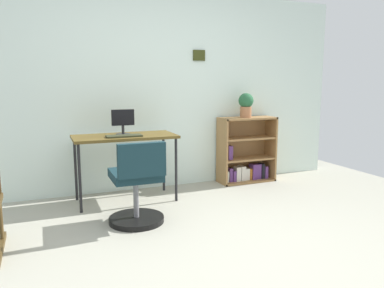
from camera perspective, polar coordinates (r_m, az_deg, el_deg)
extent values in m
plane|color=#A19F8F|center=(2.97, 5.52, -16.84)|extent=(6.24, 6.24, 0.00)
cube|color=silver|center=(4.68, -6.58, 7.88)|extent=(5.20, 0.10, 2.39)
cube|color=#333814|center=(4.85, 1.07, 13.24)|extent=(0.16, 0.02, 0.13)
cube|color=brown|center=(4.18, -10.12, 1.10)|extent=(1.11, 0.53, 0.03)
cylinder|color=black|center=(3.96, -16.58, -5.04)|extent=(0.03, 0.03, 0.71)
cylinder|color=black|center=(4.18, -2.41, -3.93)|extent=(0.03, 0.03, 0.71)
cylinder|color=black|center=(4.40, -17.15, -3.65)|extent=(0.03, 0.03, 0.71)
cylinder|color=black|center=(4.59, -4.30, -2.73)|extent=(0.03, 0.03, 0.71)
cylinder|color=#262628|center=(4.23, -10.35, 1.46)|extent=(0.15, 0.15, 0.01)
cylinder|color=#262628|center=(4.22, -10.37, 2.17)|extent=(0.03, 0.03, 0.09)
cube|color=black|center=(4.19, -10.39, 3.96)|extent=(0.25, 0.02, 0.17)
cube|color=#313621|center=(4.06, -10.22, 1.20)|extent=(0.37, 0.15, 0.02)
cylinder|color=black|center=(3.68, -8.37, -11.18)|extent=(0.52, 0.52, 0.05)
cylinder|color=slate|center=(3.62, -8.44, -8.08)|extent=(0.05, 0.05, 0.37)
cube|color=#152F36|center=(3.56, -8.53, -4.62)|extent=(0.44, 0.44, 0.08)
cube|color=#152F36|center=(3.28, -7.58, -2.41)|extent=(0.42, 0.07, 0.30)
cube|color=#47351A|center=(3.40, -26.88, -13.95)|extent=(0.04, 0.64, 0.04)
cylinder|color=#47351A|center=(3.49, -26.90, -10.06)|extent=(0.03, 0.03, 0.34)
cube|color=olive|center=(4.87, 4.55, -1.14)|extent=(0.02, 0.30, 0.86)
cube|color=olive|center=(5.23, 11.70, -0.57)|extent=(0.02, 0.30, 0.86)
cube|color=olive|center=(4.98, 8.37, 3.87)|extent=(0.75, 0.30, 0.02)
cube|color=olive|center=(5.13, 8.15, -5.43)|extent=(0.75, 0.30, 0.02)
cube|color=olive|center=(5.16, 7.49, -0.60)|extent=(0.75, 0.02, 0.86)
cube|color=olive|center=(5.06, 8.22, -2.18)|extent=(0.70, 0.28, 0.02)
cube|color=olive|center=(5.01, 8.30, 0.89)|extent=(0.70, 0.28, 0.02)
cube|color=beige|center=(4.95, 5.09, -4.91)|extent=(0.06, 0.09, 0.14)
cube|color=#593372|center=(4.98, 5.75, -4.64)|extent=(0.05, 0.09, 0.18)
cube|color=#593372|center=(5.00, 6.23, -4.79)|extent=(0.04, 0.12, 0.14)
cube|color=beige|center=(5.02, 6.80, -4.47)|extent=(0.07, 0.12, 0.19)
cube|color=beige|center=(5.06, 7.51, -4.36)|extent=(0.06, 0.13, 0.19)
cube|color=beige|center=(5.09, 8.15, -4.50)|extent=(0.06, 0.10, 0.15)
cube|color=#99591E|center=(5.12, 8.67, -4.47)|extent=(0.03, 0.10, 0.15)
cube|color=#593372|center=(5.14, 9.18, -4.12)|extent=(0.06, 0.12, 0.20)
cube|color=#593372|center=(5.18, 9.88, -4.06)|extent=(0.07, 0.09, 0.20)
cube|color=black|center=(5.21, 10.41, -3.97)|extent=(0.04, 0.12, 0.20)
cube|color=#593372|center=(5.24, 10.88, -4.14)|extent=(0.04, 0.12, 0.16)
cube|color=#B22D28|center=(4.88, 5.04, -1.13)|extent=(0.04, 0.09, 0.21)
cube|color=#593372|center=(4.91, 5.63, -1.28)|extent=(0.06, 0.10, 0.18)
cylinder|color=#9E6642|center=(4.94, 8.11, 4.79)|extent=(0.15, 0.15, 0.14)
sphere|color=#255A36|center=(4.93, 8.15, 6.50)|extent=(0.19, 0.19, 0.19)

